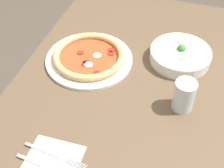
{
  "coord_description": "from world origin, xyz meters",
  "views": [
    {
      "loc": [
        0.8,
        0.18,
        1.54
      ],
      "look_at": [
        0.09,
        -0.04,
        0.79
      ],
      "focal_mm": 50.0,
      "sensor_mm": 36.0,
      "label": 1
    }
  ],
  "objects": [
    {
      "name": "knife",
      "position": [
        0.44,
        -0.12,
        0.78
      ],
      "size": [
        0.03,
        0.2,
        0.01
      ],
      "rotation": [
        0.0,
        0.0,
        1.47
      ],
      "color": "silver",
      "rests_on": "napkin"
    },
    {
      "name": "bowl",
      "position": [
        -0.13,
        0.16,
        0.8
      ],
      "size": [
        0.23,
        0.23,
        0.07
      ],
      "color": "white",
      "rests_on": "dining_table"
    },
    {
      "name": "pizza",
      "position": [
        -0.02,
        -0.17,
        0.79
      ],
      "size": [
        0.33,
        0.33,
        0.04
      ],
      "color": "white",
      "rests_on": "dining_table"
    },
    {
      "name": "napkin",
      "position": [
        0.42,
        -0.11,
        0.77
      ],
      "size": [
        0.16,
        0.16,
        0.0
      ],
      "color": "white",
      "rests_on": "dining_table"
    },
    {
      "name": "dining_table",
      "position": [
        0.0,
        0.0,
        0.64
      ],
      "size": [
        1.11,
        0.78,
        0.77
      ],
      "color": "brown",
      "rests_on": "ground_plane"
    },
    {
      "name": "fork",
      "position": [
        0.4,
        -0.12,
        0.78
      ],
      "size": [
        0.03,
        0.2,
        0.0
      ],
      "rotation": [
        0.0,
        0.0,
        1.47
      ],
      "color": "silver",
      "rests_on": "napkin"
    },
    {
      "name": "glass",
      "position": [
        0.1,
        0.2,
        0.83
      ],
      "size": [
        0.07,
        0.07,
        0.11
      ],
      "color": "silver",
      "rests_on": "dining_table"
    }
  ]
}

